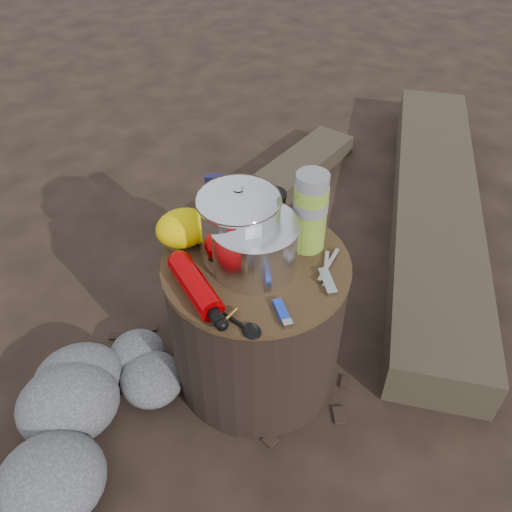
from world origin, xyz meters
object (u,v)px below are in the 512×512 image
object	(u,v)px
stump	(256,320)
camping_pot	(239,223)
thermos	(310,212)
log_main	(434,205)
fuel_bottle	(196,286)
travel_mug	(272,210)

from	to	relation	value
stump	camping_pot	size ratio (longest dim) A/B	2.35
thermos	stump	bearing A→B (deg)	-174.78
log_main	stump	bearing A→B (deg)	-121.04
fuel_bottle	thermos	distance (m)	0.35
thermos	travel_mug	world-z (taller)	thermos
camping_pot	fuel_bottle	bearing A→B (deg)	-145.26
camping_pot	thermos	distance (m)	0.19
stump	thermos	xyz separation A→B (m)	(0.15, 0.01, 0.34)
stump	camping_pot	bearing A→B (deg)	122.32
stump	thermos	distance (m)	0.37
log_main	travel_mug	xyz separation A→B (m)	(-0.88, -0.32, 0.43)
fuel_bottle	log_main	bearing A→B (deg)	15.24
camping_pot	fuel_bottle	size ratio (longest dim) A/B	0.83
log_main	fuel_bottle	bearing A→B (deg)	-122.00
stump	log_main	bearing A→B (deg)	24.75
log_main	thermos	world-z (taller)	thermos
stump	travel_mug	size ratio (longest dim) A/B	4.53
thermos	log_main	bearing A→B (deg)	27.93
fuel_bottle	travel_mug	distance (m)	0.34
travel_mug	thermos	bearing A→B (deg)	-63.41
log_main	thermos	bearing A→B (deg)	-117.85
log_main	camping_pot	size ratio (longest dim) A/B	9.06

